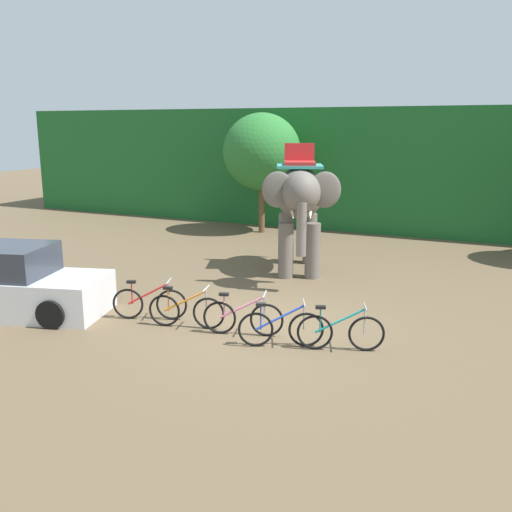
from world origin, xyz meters
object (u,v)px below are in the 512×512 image
at_px(bike_pink, 243,317).
at_px(bike_blue, 281,328).
at_px(bike_red, 149,303).
at_px(parked_car, 13,285).
at_px(bike_teal, 340,332).
at_px(elephant, 299,199).
at_px(tree_right, 262,152).
at_px(bike_orange, 186,311).

bearing_deg(bike_pink, bike_blue, -14.75).
bearing_deg(bike_blue, bike_red, 175.65).
bearing_deg(bike_red, parked_car, -164.00).
distance_m(bike_pink, bike_teal, 2.09).
height_order(elephant, parked_car, elephant).
xyz_separation_m(bike_pink, bike_teal, (2.09, 0.06, 0.00)).
relative_size(bike_blue, parked_car, 0.35).
xyz_separation_m(bike_teal, parked_car, (-7.64, -0.97, 0.26)).
bearing_deg(tree_right, bike_red, -78.95).
bearing_deg(tree_right, bike_teal, -58.68).
height_order(tree_right, bike_teal, tree_right).
xyz_separation_m(tree_right, bike_pink, (4.47, -10.84, -2.88)).
bearing_deg(bike_orange, elephant, 84.33).
bearing_deg(bike_red, bike_pink, 0.04).
distance_m(tree_right, bike_pink, 12.08).
xyz_separation_m(bike_orange, parked_car, (-4.23, -0.80, 0.26)).
bearing_deg(tree_right, bike_orange, -73.94).
distance_m(elephant, parked_car, 8.01).
relative_size(bike_red, bike_pink, 0.97).
xyz_separation_m(bike_orange, bike_blue, (2.28, -0.14, 0.00)).
bearing_deg(bike_teal, bike_red, -179.26).
distance_m(bike_pink, bike_blue, 1.00).
relative_size(bike_red, parked_car, 0.36).
distance_m(bike_orange, parked_car, 4.31).
height_order(bike_red, bike_teal, same).
xyz_separation_m(tree_right, elephant, (3.70, -5.51, -1.06)).
relative_size(elephant, bike_red, 2.61).
bearing_deg(bike_orange, bike_red, 173.76).
distance_m(elephant, bike_red, 5.85).
relative_size(tree_right, bike_red, 2.98).
bearing_deg(bike_teal, bike_blue, -164.69).
distance_m(tree_right, parked_car, 12.09).
xyz_separation_m(bike_blue, bike_teal, (1.13, 0.31, 0.00)).
bearing_deg(elephant, bike_teal, -61.47).
height_order(bike_orange, bike_blue, same).
distance_m(bike_red, bike_blue, 3.32).
relative_size(bike_red, bike_blue, 1.02).
height_order(tree_right, parked_car, tree_right).
height_order(bike_blue, parked_car, parked_car).
xyz_separation_m(elephant, bike_teal, (2.87, -5.28, -1.82)).
relative_size(elephant, bike_pink, 2.54).
relative_size(bike_red, bike_orange, 0.96).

